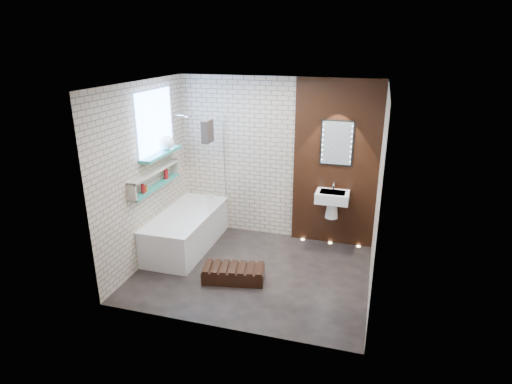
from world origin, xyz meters
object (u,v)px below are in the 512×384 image
(washbasin, at_px, (332,200))
(led_mirror, at_px, (337,143))
(bathtub, at_px, (187,230))
(bath_screen, at_px, (216,164))
(walnut_step, at_px, (234,274))

(washbasin, xyz_separation_m, led_mirror, (0.00, 0.16, 0.86))
(bathtub, distance_m, led_mirror, 2.68)
(bathtub, relative_size, bath_screen, 1.24)
(bathtub, xyz_separation_m, washbasin, (2.17, 0.62, 0.50))
(washbasin, height_order, walnut_step, washbasin)
(bathtub, bearing_deg, bath_screen, 51.10)
(led_mirror, bearing_deg, bathtub, -160.22)
(washbasin, xyz_separation_m, walnut_step, (-1.14, -1.37, -0.70))
(bathtub, height_order, bath_screen, bath_screen)
(walnut_step, bearing_deg, washbasin, 50.36)
(washbasin, distance_m, led_mirror, 0.88)
(bath_screen, bearing_deg, walnut_step, -60.21)
(washbasin, relative_size, led_mirror, 0.83)
(bath_screen, relative_size, washbasin, 2.41)
(bathtub, bearing_deg, washbasin, 16.01)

